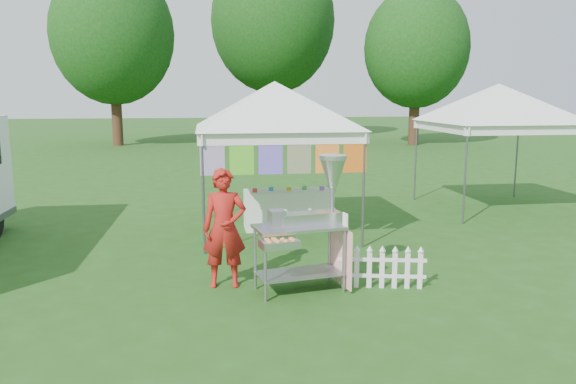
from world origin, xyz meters
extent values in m
plane|color=#244814|center=(0.00, 0.00, 0.00)|extent=(120.00, 120.00, 0.00)
cylinder|color=#59595E|center=(-1.42, 2.08, 1.05)|extent=(0.04, 0.04, 2.10)
cylinder|color=#59595E|center=(1.42, 2.08, 1.05)|extent=(0.04, 0.04, 2.10)
cylinder|color=#59595E|center=(-1.42, 4.92, 1.05)|extent=(0.04, 0.04, 2.10)
cylinder|color=#59595E|center=(1.42, 4.92, 1.05)|extent=(0.04, 0.04, 2.10)
cube|color=white|center=(0.00, 2.08, 2.00)|extent=(3.00, 0.03, 0.22)
cube|color=white|center=(0.00, 4.92, 2.00)|extent=(3.00, 0.03, 0.22)
pyramid|color=white|center=(0.00, 3.50, 3.00)|extent=(4.24, 4.24, 0.90)
cylinder|color=#59595E|center=(0.00, 2.08, 2.08)|extent=(3.00, 0.03, 0.03)
cube|color=#36BECB|center=(-1.25, 2.08, 1.73)|extent=(0.42, 0.01, 0.70)
cube|color=#178D1C|center=(-0.75, 2.08, 1.73)|extent=(0.42, 0.01, 0.70)
cube|color=#A3179A|center=(-0.25, 2.08, 1.73)|extent=(0.42, 0.01, 0.70)
cube|color=#DDAE0B|center=(0.25, 2.08, 1.73)|extent=(0.42, 0.01, 0.70)
cube|color=#F43C1B|center=(0.75, 2.08, 1.73)|extent=(0.42, 0.01, 0.70)
cube|color=red|center=(1.25, 2.08, 1.73)|extent=(0.42, 0.01, 0.70)
cylinder|color=#59595E|center=(4.08, 3.58, 1.05)|extent=(0.04, 0.04, 2.10)
cylinder|color=#59595E|center=(4.08, 6.42, 1.05)|extent=(0.04, 0.04, 2.10)
cylinder|color=#59595E|center=(6.92, 6.42, 1.05)|extent=(0.04, 0.04, 2.10)
cube|color=white|center=(5.50, 3.58, 2.00)|extent=(3.00, 0.03, 0.22)
cube|color=white|center=(5.50, 6.42, 2.00)|extent=(3.00, 0.03, 0.22)
pyramid|color=white|center=(5.50, 5.00, 3.00)|extent=(4.24, 4.24, 0.90)
cylinder|color=#59595E|center=(5.50, 3.58, 2.08)|extent=(3.00, 0.03, 0.03)
cylinder|color=#3D2316|center=(-6.00, 24.00, 1.98)|extent=(0.56, 0.56, 3.96)
ellipsoid|color=#215918|center=(-6.00, 24.00, 5.85)|extent=(6.40, 6.40, 7.36)
cylinder|color=#3D2316|center=(3.00, 28.00, 2.42)|extent=(0.56, 0.56, 4.84)
ellipsoid|color=#215918|center=(3.00, 28.00, 7.15)|extent=(7.60, 7.60, 8.74)
cylinder|color=#3D2316|center=(10.00, 22.00, 1.76)|extent=(0.56, 0.56, 3.52)
ellipsoid|color=#215918|center=(10.00, 22.00, 5.20)|extent=(5.60, 5.60, 6.44)
cylinder|color=gray|center=(-0.62, -0.37, 0.47)|extent=(0.05, 0.05, 0.93)
cylinder|color=gray|center=(0.50, -0.17, 0.47)|extent=(0.05, 0.05, 0.93)
cylinder|color=gray|center=(-0.71, 0.15, 0.47)|extent=(0.05, 0.05, 0.93)
cylinder|color=gray|center=(0.41, 0.34, 0.47)|extent=(0.05, 0.05, 0.93)
cube|color=gray|center=(-0.10, -0.01, 0.26)|extent=(1.26, 0.78, 0.02)
cube|color=#B7B7BC|center=(-0.10, -0.01, 0.93)|extent=(1.33, 0.83, 0.04)
cube|color=#B7B7BC|center=(0.07, 0.07, 1.03)|extent=(0.91, 0.41, 0.16)
cube|color=gray|center=(-0.42, -0.01, 1.06)|extent=(0.24, 0.26, 0.23)
cylinder|color=gray|center=(0.40, 0.13, 1.40)|extent=(0.06, 0.06, 0.93)
cone|color=#B7B7BC|center=(0.40, 0.13, 1.65)|extent=(0.43, 0.43, 0.41)
cylinder|color=#B7B7BC|center=(0.40, 0.13, 1.88)|extent=(0.45, 0.45, 0.06)
cube|color=#B7B7BC|center=(-0.44, -0.47, 0.83)|extent=(0.54, 0.39, 0.10)
cube|color=#FFAEAB|center=(0.52, 0.10, 0.47)|extent=(0.15, 0.77, 0.84)
cube|color=white|center=(0.51, -0.20, 1.05)|extent=(0.04, 0.15, 0.19)
imported|color=#A41A14|center=(-1.12, 0.35, 0.86)|extent=(0.65, 0.45, 1.72)
cube|color=white|center=(0.56, 0.04, 0.28)|extent=(0.07, 0.03, 0.56)
cube|color=white|center=(0.74, 0.00, 0.28)|extent=(0.07, 0.03, 0.56)
cube|color=white|center=(0.92, -0.04, 0.28)|extent=(0.07, 0.03, 0.56)
cube|color=white|center=(1.09, -0.07, 0.28)|extent=(0.07, 0.03, 0.56)
cube|color=white|center=(1.27, -0.11, 0.28)|extent=(0.07, 0.03, 0.56)
cube|color=white|center=(1.44, -0.15, 0.28)|extent=(0.07, 0.03, 0.56)
cube|color=white|center=(1.62, -0.19, 0.28)|extent=(0.07, 0.03, 0.56)
cube|color=white|center=(1.09, -0.07, 0.18)|extent=(1.24, 0.29, 0.05)
cube|color=white|center=(1.09, -0.07, 0.42)|extent=(1.24, 0.29, 0.05)
cube|color=white|center=(0.31, 3.78, 0.40)|extent=(1.80, 0.70, 0.79)
camera|label=1|loc=(-1.38, -7.50, 2.75)|focal=35.00mm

